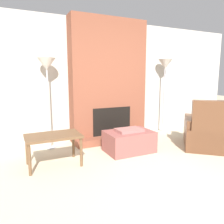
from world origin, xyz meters
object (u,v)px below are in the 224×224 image
ottoman (129,141)px  floor_lamp_right (165,68)px  floor_lamp_left (47,69)px  armchair (207,134)px  side_table (53,139)px

ottoman → floor_lamp_right: floor_lamp_right is taller
floor_lamp_left → floor_lamp_right: 2.77m
floor_lamp_right → floor_lamp_left: bearing=180.0°
armchair → floor_lamp_right: 1.87m
armchair → floor_lamp_left: size_ratio=0.75×
side_table → floor_lamp_left: bearing=83.7°
armchair → floor_lamp_right: size_ratio=0.73×
ottoman → side_table: 1.42m
floor_lamp_left → ottoman: bearing=-33.5°
side_table → floor_lamp_right: 3.22m
ottoman → side_table: side_table is taller
side_table → floor_lamp_right: (2.86, 0.91, 1.16)m
armchair → side_table: size_ratio=1.56×
ottoman → floor_lamp_left: (-1.29, 0.86, 1.34)m
side_table → floor_lamp_right: floor_lamp_right is taller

